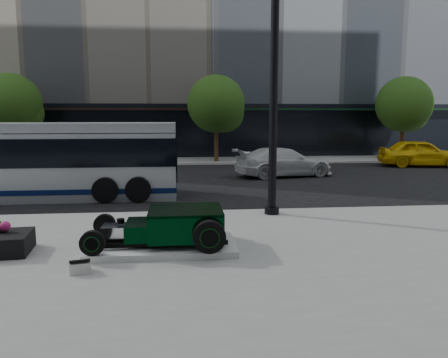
{
  "coord_description": "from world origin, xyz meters",
  "views": [
    {
      "loc": [
        -1.43,
        -16.07,
        3.27
      ],
      "look_at": [
        -0.03,
        -2.3,
        1.2
      ],
      "focal_mm": 35.0,
      "sensor_mm": 36.0,
      "label": 1
    }
  ],
  "objects": [
    {
      "name": "display_plinth",
      "position": [
        -1.87,
        -6.04,
        0.2
      ],
      "size": [
        3.4,
        1.8,
        0.15
      ],
      "primitive_type": "cube",
      "color": "silver",
      "rests_on": "sidewalk_near"
    },
    {
      "name": "white_sedan",
      "position": [
        4.02,
        6.35,
        0.76
      ],
      "size": [
        5.55,
        3.19,
        1.51
      ],
      "primitive_type": "imported",
      "rotation": [
        0.0,
        0.0,
        1.79
      ],
      "color": "silver",
      "rests_on": "ground"
    },
    {
      "name": "ground",
      "position": [
        0.0,
        0.0,
        0.0
      ],
      "size": [
        120.0,
        120.0,
        0.0
      ],
      "primitive_type": "plane",
      "color": "black",
      "rests_on": "ground"
    },
    {
      "name": "info_plaque",
      "position": [
        -3.46,
        -7.44,
        0.24
      ],
      "size": [
        0.46,
        0.39,
        0.31
      ],
      "color": "silver",
      "rests_on": "sidewalk_near"
    },
    {
      "name": "transit_bus",
      "position": [
        -7.58,
        1.44,
        1.49
      ],
      "size": [
        12.12,
        2.88,
        2.92
      ],
      "color": "#ADB2B7",
      "rests_on": "ground"
    },
    {
      "name": "sidewalk_near",
      "position": [
        0.0,
        -10.5,
        0.06
      ],
      "size": [
        70.0,
        17.0,
        0.12
      ],
      "primitive_type": "cube",
      "color": "gray",
      "rests_on": "ground"
    },
    {
      "name": "street_trees",
      "position": [
        1.15,
        13.07,
        3.77
      ],
      "size": [
        29.8,
        3.8,
        5.7
      ],
      "color": "black",
      "rests_on": "sidewalk_far"
    },
    {
      "name": "hot_rod",
      "position": [
        -1.54,
        -6.04,
        0.7
      ],
      "size": [
        3.22,
        2.0,
        0.81
      ],
      "color": "black",
      "rests_on": "display_plinth"
    },
    {
      "name": "sidewalk_far",
      "position": [
        0.0,
        14.0,
        0.06
      ],
      "size": [
        70.0,
        4.0,
        0.12
      ],
      "primitive_type": "cube",
      "color": "gray",
      "rests_on": "ground"
    },
    {
      "name": "yellow_taxi",
      "position": [
        13.54,
        9.73,
        0.85
      ],
      "size": [
        5.27,
        2.93,
        1.69
      ],
      "primitive_type": "imported",
      "rotation": [
        0.0,
        0.0,
        1.37
      ],
      "color": "#E2B50C",
      "rests_on": "ground"
    },
    {
      "name": "lamppost",
      "position": [
        1.46,
        -2.71,
        4.0
      ],
      "size": [
        0.46,
        0.46,
        8.39
      ],
      "color": "black",
      "rests_on": "sidewalk_near"
    }
  ]
}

